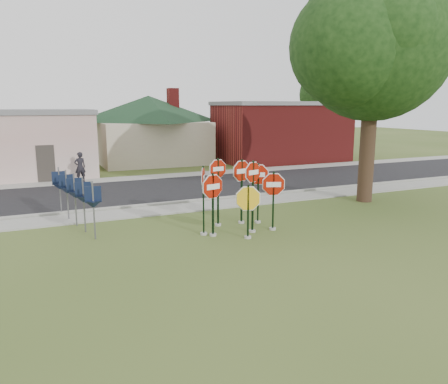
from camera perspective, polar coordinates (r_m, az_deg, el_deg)
name	(u,v)px	position (r m, az deg, el deg)	size (l,w,h in m)	color
ground	(261,241)	(14.69, 4.79, -6.43)	(120.00, 120.00, 0.00)	#3D531F
sidewalk_near	(201,206)	(19.51, -3.00, -1.87)	(60.00, 1.60, 0.06)	gray
road	(171,189)	(23.68, -6.93, 0.38)	(60.00, 7.00, 0.04)	black
sidewalk_far	(151,177)	(27.75, -9.56, 1.93)	(60.00, 1.60, 0.06)	gray
curb	(193,201)	(20.41, -4.02, -1.17)	(60.00, 0.20, 0.14)	gray
stop_sign_center	(253,187)	(15.32, 3.79, 0.72)	(0.97, 0.34, 2.68)	#A19E97
stop_sign_yellow	(248,206)	(14.68, 3.16, -1.79)	(1.13, 0.37, 1.97)	#A19E97
stop_sign_left	(213,196)	(14.88, -1.47, -0.50)	(1.13, 0.31, 2.32)	#A19E97
stop_sign_right	(273,193)	(15.73, 6.47, -0.14)	(1.06, 0.44, 2.25)	#A19E97
stop_sign_back_right	(242,182)	(16.48, 2.32, 1.32)	(1.09, 0.25, 2.58)	#A19E97
stop_sign_back_left	(218,183)	(16.12, -0.79, 1.15)	(0.96, 0.24, 2.65)	#A19E97
stop_sign_far_right	(258,185)	(16.60, 4.49, 0.96)	(0.94, 0.57, 2.43)	#A19E97
stop_sign_far_left	(203,191)	(15.00, -2.71, 0.12)	(0.49, 0.90, 2.54)	#A19E97
route_sign_row	(75,194)	(17.11, -18.91, -0.24)	(1.43, 4.63, 2.00)	#59595E
building_house	(149,116)	(35.36, -9.77, 9.79)	(11.60, 11.60, 6.20)	#BDB596
building_brick	(281,131)	(36.09, 7.45, 7.91)	(10.20, 6.20, 4.75)	maroon
oak_tree	(374,43)	(21.44, 19.01, 17.95)	(10.51, 9.91, 10.64)	black
bg_tree_right	(326,94)	(47.89, 13.24, 12.31)	(5.60, 5.60, 8.40)	black
pedestrian	(80,167)	(26.72, -18.28, 3.12)	(0.64, 0.42, 1.75)	black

